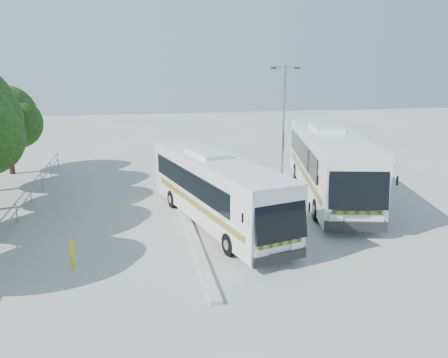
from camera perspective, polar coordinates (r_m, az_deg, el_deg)
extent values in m
plane|color=#A8A8A2|center=(19.51, 2.40, -6.67)|extent=(100.00, 100.00, 0.00)
cube|color=#B2B2AD|center=(20.95, -5.07, -4.98)|extent=(0.40, 16.00, 0.15)
cylinder|color=gray|center=(23.15, -25.04, -2.15)|extent=(0.06, 22.00, 0.06)
cylinder|color=gray|center=(23.26, -24.93, -3.10)|extent=(0.06, 22.00, 0.06)
cylinder|color=gray|center=(32.77, -21.13, 2.01)|extent=(0.06, 0.06, 1.00)
cylinder|color=#382314|center=(32.51, -26.16, 3.00)|extent=(0.36, 0.36, 2.77)
sphere|color=black|center=(32.16, -26.66, 7.39)|extent=(4.03, 4.03, 4.03)
sphere|color=black|center=(31.54, -25.46, 6.60)|extent=(3.28, 3.28, 3.28)
cube|color=silver|center=(19.85, -1.16, -1.16)|extent=(4.81, 11.00, 2.74)
cube|color=black|center=(15.22, 7.42, -4.89)|extent=(2.10, 0.90, 1.74)
cube|color=black|center=(19.81, -4.81, -0.23)|extent=(2.15, 8.37, 0.99)
cube|color=black|center=(20.71, 1.08, 0.47)|extent=(2.15, 8.37, 0.99)
cube|color=#0B4F22|center=(19.33, -3.90, -3.23)|extent=(2.31, 9.06, 0.25)
cylinder|color=black|center=(16.86, 0.72, -8.52)|extent=(0.48, 0.94, 0.90)
cylinder|color=black|center=(17.79, 6.63, -7.36)|extent=(0.48, 0.94, 0.90)
cylinder|color=black|center=(22.56, -6.73, -2.59)|extent=(0.48, 0.94, 0.90)
cylinder|color=black|center=(23.26, -2.01, -1.97)|extent=(0.48, 0.94, 0.90)
cube|color=silver|center=(24.68, 13.40, 2.29)|extent=(5.59, 12.98, 3.23)
cube|color=black|center=(18.54, 17.20, -0.71)|extent=(2.48, 1.05, 2.06)
cube|color=black|center=(24.99, 10.14, 3.54)|extent=(2.47, 9.90, 1.17)
cube|color=black|center=(25.51, 16.15, 3.41)|extent=(2.47, 9.90, 1.17)
cube|color=#0B4E24|center=(24.28, 10.33, 0.78)|extent=(2.65, 10.71, 0.30)
cylinder|color=black|center=(20.91, 12.08, -3.97)|extent=(0.56, 1.11, 1.06)
cylinder|color=black|center=(21.46, 18.40, -3.93)|extent=(0.56, 1.11, 1.06)
cylinder|color=black|center=(28.27, 9.46, 0.99)|extent=(0.56, 1.11, 1.06)
cylinder|color=black|center=(28.68, 14.21, 0.93)|extent=(0.56, 1.11, 1.06)
cylinder|color=#909498|center=(27.14, 7.78, 7.06)|extent=(0.16, 0.16, 7.17)
cylinder|color=#909498|center=(26.92, 8.03, 14.27)|extent=(1.43, 0.22, 0.07)
cube|color=black|center=(26.76, 6.49, 14.22)|extent=(0.33, 0.19, 0.11)
cube|color=black|center=(27.10, 9.55, 14.12)|extent=(0.33, 0.19, 0.11)
cylinder|color=yellow|center=(16.72, -19.19, -9.25)|extent=(0.19, 0.19, 1.08)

